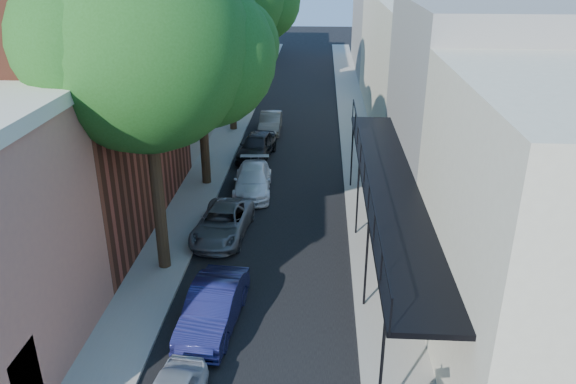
# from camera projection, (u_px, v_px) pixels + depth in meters

# --- Properties ---
(road_surface) EXTENTS (6.00, 64.00, 0.01)m
(road_surface) POSITION_uv_depth(u_px,v_px,m) (295.00, 118.00, 38.65)
(road_surface) COLOR black
(road_surface) RESTS_ON ground
(sidewalk_left) EXTENTS (2.00, 64.00, 0.12)m
(sidewalk_left) POSITION_uv_depth(u_px,v_px,m) (237.00, 117.00, 38.84)
(sidewalk_left) COLOR gray
(sidewalk_left) RESTS_ON ground
(sidewalk_right) EXTENTS (2.00, 64.00, 0.12)m
(sidewalk_right) POSITION_uv_depth(u_px,v_px,m) (353.00, 119.00, 38.41)
(sidewalk_right) COLOR gray
(sidewalk_right) RESTS_ON ground
(buildings_left) EXTENTS (10.10, 59.10, 12.00)m
(buildings_left) POSITION_uv_depth(u_px,v_px,m) (150.00, 47.00, 36.05)
(buildings_left) COLOR #AF6B59
(buildings_left) RESTS_ON ground
(buildings_right) EXTENTS (9.80, 55.00, 10.00)m
(buildings_right) POSITION_uv_depth(u_px,v_px,m) (435.00, 56.00, 35.93)
(buildings_right) COLOR beige
(buildings_right) RESTS_ON ground
(oak_near) EXTENTS (7.48, 6.80, 11.42)m
(oak_near) POSITION_uv_depth(u_px,v_px,m) (159.00, 48.00, 17.62)
(oak_near) COLOR #332214
(oak_near) RESTS_ON ground
(oak_mid) EXTENTS (6.60, 6.00, 10.20)m
(oak_mid) POSITION_uv_depth(u_px,v_px,m) (207.00, 38.00, 25.25)
(oak_mid) COLOR #332214
(oak_mid) RESTS_ON ground
(parked_car_b) EXTENTS (1.78, 4.20, 1.35)m
(parked_car_b) POSITION_uv_depth(u_px,v_px,m) (213.00, 307.00, 17.16)
(parked_car_b) COLOR #161745
(parked_car_b) RESTS_ON ground
(parked_car_c) EXTENTS (2.27, 4.37, 1.17)m
(parked_car_c) POSITION_uv_depth(u_px,v_px,m) (223.00, 223.00, 22.62)
(parked_car_c) COLOR slate
(parked_car_c) RESTS_ON ground
(parked_car_d) EXTENTS (1.97, 4.32, 1.23)m
(parked_car_d) POSITION_uv_depth(u_px,v_px,m) (253.00, 180.00, 26.72)
(parked_car_d) COLOR white
(parked_car_d) RESTS_ON ground
(parked_car_e) EXTENTS (2.17, 4.30, 1.40)m
(parked_car_e) POSITION_uv_depth(u_px,v_px,m) (257.00, 146.00, 31.11)
(parked_car_e) COLOR black
(parked_car_e) RESTS_ON ground
(parked_car_f) EXTENTS (1.33, 3.74, 1.23)m
(parked_car_f) POSITION_uv_depth(u_px,v_px,m) (270.00, 123.00, 35.59)
(parked_car_f) COLOR #696359
(parked_car_f) RESTS_ON ground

